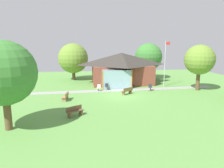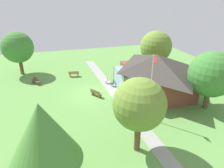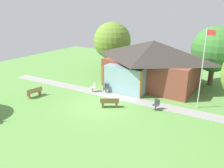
{
  "view_description": "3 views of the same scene",
  "coord_description": "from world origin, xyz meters",
  "px_view_note": "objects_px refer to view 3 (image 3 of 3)",
  "views": [
    {
      "loc": [
        -4.27,
        -23.27,
        5.97
      ],
      "look_at": [
        -0.95,
        1.77,
        1.02
      ],
      "focal_mm": 33.43,
      "sensor_mm": 36.0,
      "label": 1
    },
    {
      "loc": [
        21.18,
        -3.89,
        10.83
      ],
      "look_at": [
        0.19,
        2.4,
        1.1
      ],
      "focal_mm": 32.28,
      "sensor_mm": 36.0,
      "label": 2
    },
    {
      "loc": [
        9.84,
        -13.68,
        7.67
      ],
      "look_at": [
        -0.13,
        1.96,
        1.38
      ],
      "focal_mm": 36.28,
      "sensor_mm": 36.0,
      "label": 3
    }
  ],
  "objects_px": {
    "patio_chair_lawn_spare": "(156,105)",
    "tree_behind_pavilion_right": "(215,49)",
    "bench_rear_near_path": "(110,103)",
    "flagpole": "(203,66)",
    "pavilion": "(152,62)",
    "patio_chair_west": "(93,88)",
    "bench_mid_left": "(34,92)",
    "patio_chair_porch_left": "(106,88)",
    "tree_behind_pavilion_left": "(112,41)"
  },
  "relations": [
    {
      "from": "flagpole",
      "to": "bench_mid_left",
      "type": "xyz_separation_m",
      "value": [
        -13.04,
        -5.46,
        -3.05
      ]
    },
    {
      "from": "patio_chair_porch_left",
      "to": "tree_behind_pavilion_left",
      "type": "relative_size",
      "value": 0.14
    },
    {
      "from": "bench_mid_left",
      "to": "patio_chair_porch_left",
      "type": "relative_size",
      "value": 1.8
    },
    {
      "from": "bench_mid_left",
      "to": "patio_chair_lawn_spare",
      "type": "height_order",
      "value": "patio_chair_lawn_spare"
    },
    {
      "from": "bench_mid_left",
      "to": "patio_chair_porch_left",
      "type": "bearing_deg",
      "value": -39.52
    },
    {
      "from": "bench_mid_left",
      "to": "patio_chair_lawn_spare",
      "type": "bearing_deg",
      "value": -63.64
    },
    {
      "from": "flagpole",
      "to": "patio_chair_porch_left",
      "type": "relative_size",
      "value": 7.34
    },
    {
      "from": "tree_behind_pavilion_left",
      "to": "patio_chair_lawn_spare",
      "type": "bearing_deg",
      "value": -42.99
    },
    {
      "from": "flagpole",
      "to": "patio_chair_porch_left",
      "type": "bearing_deg",
      "value": -172.41
    },
    {
      "from": "bench_mid_left",
      "to": "pavilion",
      "type": "bearing_deg",
      "value": -32.05
    },
    {
      "from": "tree_behind_pavilion_right",
      "to": "patio_chair_porch_left",
      "type": "bearing_deg",
      "value": -135.46
    },
    {
      "from": "patio_chair_lawn_spare",
      "to": "patio_chair_west",
      "type": "distance_m",
      "value": 6.61
    },
    {
      "from": "pavilion",
      "to": "tree_behind_pavilion_right",
      "type": "relative_size",
      "value": 1.61
    },
    {
      "from": "bench_rear_near_path",
      "to": "flagpole",
      "type": "bearing_deg",
      "value": -0.92
    },
    {
      "from": "flagpole",
      "to": "pavilion",
      "type": "bearing_deg",
      "value": 149.03
    },
    {
      "from": "bench_mid_left",
      "to": "tree_behind_pavilion_left",
      "type": "height_order",
      "value": "tree_behind_pavilion_left"
    },
    {
      "from": "patio_chair_porch_left",
      "to": "flagpole",
      "type": "bearing_deg",
      "value": -176.47
    },
    {
      "from": "patio_chair_porch_left",
      "to": "tree_behind_pavilion_right",
      "type": "height_order",
      "value": "tree_behind_pavilion_right"
    },
    {
      "from": "patio_chair_west",
      "to": "tree_behind_pavilion_right",
      "type": "relative_size",
      "value": 0.14
    },
    {
      "from": "bench_mid_left",
      "to": "tree_behind_pavilion_left",
      "type": "xyz_separation_m",
      "value": [
        0.28,
        12.69,
        3.15
      ]
    },
    {
      "from": "patio_chair_porch_left",
      "to": "patio_chair_lawn_spare",
      "type": "bearing_deg",
      "value": 164.76
    },
    {
      "from": "pavilion",
      "to": "tree_behind_pavilion_right",
      "type": "distance_m",
      "value": 6.33
    },
    {
      "from": "flagpole",
      "to": "patio_chair_lawn_spare",
      "type": "relative_size",
      "value": 7.34
    },
    {
      "from": "bench_mid_left",
      "to": "patio_chair_west",
      "type": "bearing_deg",
      "value": -35.74
    },
    {
      "from": "patio_chair_west",
      "to": "bench_mid_left",
      "type": "bearing_deg",
      "value": 73.57
    },
    {
      "from": "tree_behind_pavilion_left",
      "to": "bench_rear_near_path",
      "type": "bearing_deg",
      "value": -58.44
    },
    {
      "from": "tree_behind_pavilion_left",
      "to": "pavilion",
      "type": "bearing_deg",
      "value": -28.45
    },
    {
      "from": "pavilion",
      "to": "tree_behind_pavilion_left",
      "type": "distance_m",
      "value": 8.35
    },
    {
      "from": "patio_chair_west",
      "to": "patio_chair_porch_left",
      "type": "distance_m",
      "value": 1.24
    },
    {
      "from": "pavilion",
      "to": "patio_chair_porch_left",
      "type": "distance_m",
      "value": 5.49
    },
    {
      "from": "bench_rear_near_path",
      "to": "tree_behind_pavilion_right",
      "type": "relative_size",
      "value": 0.25
    },
    {
      "from": "flagpole",
      "to": "bench_rear_near_path",
      "type": "relative_size",
      "value": 4.21
    },
    {
      "from": "bench_rear_near_path",
      "to": "patio_chair_west",
      "type": "distance_m",
      "value": 3.89
    },
    {
      "from": "pavilion",
      "to": "bench_rear_near_path",
      "type": "relative_size",
      "value": 6.43
    },
    {
      "from": "pavilion",
      "to": "bench_rear_near_path",
      "type": "bearing_deg",
      "value": -94.27
    },
    {
      "from": "patio_chair_lawn_spare",
      "to": "tree_behind_pavilion_right",
      "type": "relative_size",
      "value": 0.14
    },
    {
      "from": "pavilion",
      "to": "tree_behind_pavilion_left",
      "type": "height_order",
      "value": "tree_behind_pavilion_left"
    },
    {
      "from": "tree_behind_pavilion_right",
      "to": "tree_behind_pavilion_left",
      "type": "bearing_deg",
      "value": 177.33
    },
    {
      "from": "bench_rear_near_path",
      "to": "tree_behind_pavilion_right",
      "type": "height_order",
      "value": "tree_behind_pavilion_right"
    },
    {
      "from": "flagpole",
      "to": "tree_behind_pavilion_left",
      "type": "bearing_deg",
      "value": 150.45
    },
    {
      "from": "bench_mid_left",
      "to": "tree_behind_pavilion_right",
      "type": "relative_size",
      "value": 0.26
    },
    {
      "from": "patio_chair_west",
      "to": "patio_chair_porch_left",
      "type": "bearing_deg",
      "value": -126.81
    },
    {
      "from": "bench_rear_near_path",
      "to": "tree_behind_pavilion_left",
      "type": "distance_m",
      "value": 13.26
    },
    {
      "from": "patio_chair_lawn_spare",
      "to": "flagpole",
      "type": "bearing_deg",
      "value": -134.25
    },
    {
      "from": "pavilion",
      "to": "patio_chair_west",
      "type": "distance_m",
      "value": 6.5
    },
    {
      "from": "flagpole",
      "to": "patio_chair_lawn_spare",
      "type": "bearing_deg",
      "value": -141.06
    },
    {
      "from": "pavilion",
      "to": "flagpole",
      "type": "distance_m",
      "value": 6.49
    },
    {
      "from": "flagpole",
      "to": "patio_chair_west",
      "type": "distance_m",
      "value": 9.88
    },
    {
      "from": "tree_behind_pavilion_left",
      "to": "tree_behind_pavilion_right",
      "type": "height_order",
      "value": "tree_behind_pavilion_right"
    },
    {
      "from": "flagpole",
      "to": "tree_behind_pavilion_right",
      "type": "xyz_separation_m",
      "value": [
        -0.28,
        6.65,
        0.26
      ]
    }
  ]
}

